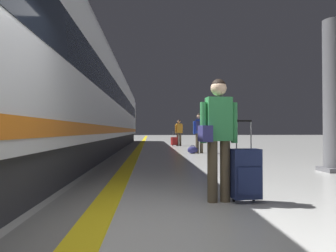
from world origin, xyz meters
The scene contains 11 objects.
ground_plane centered at (0.00, 0.00, 0.00)m, with size 120.00×120.00×0.00m, color silver.
safety_line_strip centered at (-0.64, 10.00, 0.00)m, with size 0.36×80.00×0.01m, color yellow.
tactile_edge_band centered at (-1.02, 10.00, 0.00)m, with size 0.72×80.00×0.01m, color slate.
high_speed_train centered at (-2.85, 7.42, 2.51)m, with size 2.94×35.73×4.97m.
traveller_foreground centered at (0.87, 1.18, 0.97)m, with size 0.53×0.30×1.67m.
rolling_suitcase_foreground centered at (1.24, 1.12, 0.39)m, with size 0.40×0.26×1.11m.
passenger_near centered at (2.08, 9.45, 1.01)m, with size 0.53×0.36×1.71m.
duffel_bag_near centered at (1.76, 9.29, 0.15)m, with size 0.44×0.26×0.36m.
passenger_mid centered at (1.82, 15.45, 0.98)m, with size 0.51×0.29×1.68m.
suitcase_mid centered at (1.50, 15.32, 0.31)m, with size 0.44×0.36×0.95m.
platform_pillar centered at (4.29, 3.82, 1.72)m, with size 0.56×0.56×3.60m.
Camera 1 is at (-0.05, -2.63, 0.97)m, focal length 30.37 mm.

